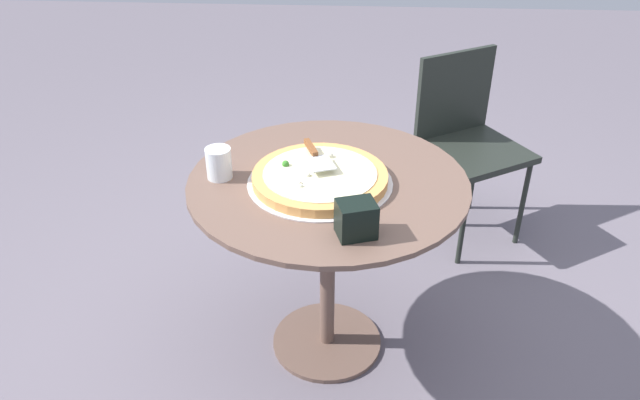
# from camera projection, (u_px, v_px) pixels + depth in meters

# --- Properties ---
(ground_plane) EXTENTS (10.00, 10.00, 0.00)m
(ground_plane) POSITION_uv_depth(u_px,v_px,m) (327.00, 342.00, 2.38)
(ground_plane) COLOR slate
(patio_table) EXTENTS (0.92, 0.92, 0.73)m
(patio_table) POSITION_uv_depth(u_px,v_px,m) (328.00, 219.00, 2.08)
(patio_table) COLOR brown
(patio_table) RESTS_ON ground
(pizza_on_tray) EXTENTS (0.47, 0.47, 0.06)m
(pizza_on_tray) POSITION_uv_depth(u_px,v_px,m) (320.00, 178.00, 1.97)
(pizza_on_tray) COLOR silver
(pizza_on_tray) RESTS_ON patio_table
(pizza_server) EXTENTS (0.21, 0.12, 0.02)m
(pizza_server) POSITION_uv_depth(u_px,v_px,m) (315.00, 155.00, 2.01)
(pizza_server) COLOR silver
(pizza_server) RESTS_ON pizza_on_tray
(drinking_cup) EXTENTS (0.08, 0.08, 0.10)m
(drinking_cup) POSITION_uv_depth(u_px,v_px,m) (219.00, 163.00, 1.98)
(drinking_cup) COLOR white
(drinking_cup) RESTS_ON patio_table
(napkin_dispenser) EXTENTS (0.11, 0.13, 0.10)m
(napkin_dispenser) POSITION_uv_depth(u_px,v_px,m) (356.00, 219.00, 1.71)
(napkin_dispenser) COLOR black
(napkin_dispenser) RESTS_ON patio_table
(patio_chair_far) EXTENTS (0.55, 0.55, 0.85)m
(patio_chair_far) POSITION_uv_depth(u_px,v_px,m) (467.00, 133.00, 2.80)
(patio_chair_far) COLOR black
(patio_chair_far) RESTS_ON ground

